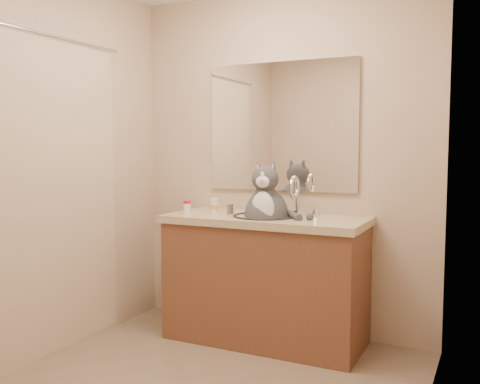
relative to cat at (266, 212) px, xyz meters
name	(u,v)px	position (x,y,z in m)	size (l,w,h in m)	color
room	(189,169)	(-0.02, -0.94, 0.32)	(2.22, 2.52, 2.42)	#846E5B
vanity	(265,276)	(-0.02, 0.02, -0.43)	(1.34, 0.59, 1.12)	brown
mirror	(281,127)	(-0.02, 0.29, 0.57)	(1.10, 0.02, 0.90)	white
shower_curtain	(49,193)	(-1.07, -0.84, 0.15)	(0.02, 1.30, 1.93)	beige
cat	(266,212)	(0.00, 0.00, 0.00)	(0.46, 0.37, 0.58)	#444449
pill_bottle_redcap	(187,207)	(-0.57, -0.07, 0.02)	(0.06, 0.06, 0.09)	white
pill_bottle_orange	(214,206)	(-0.41, 0.04, 0.02)	(0.07, 0.07, 0.10)	white
grey_canister	(230,209)	(-0.28, 0.02, 0.01)	(0.05, 0.05, 0.07)	slate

